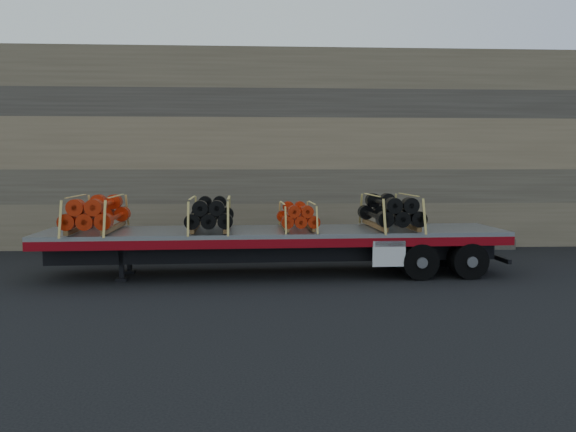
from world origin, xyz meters
name	(u,v)px	position (x,y,z in m)	size (l,w,h in m)	color
ground	(311,276)	(0.00, 0.00, 0.00)	(120.00, 120.00, 0.00)	black
rock_wall	(295,150)	(0.00, 6.50, 3.50)	(44.00, 3.00, 7.00)	#7A6B54
trailer	(275,252)	(-0.95, 0.35, 0.61)	(12.23, 2.35, 1.22)	#9B9EA2
bundle_front	(97,214)	(-5.60, 0.20, 1.67)	(1.25, 2.50, 0.88)	#BA2309
bundle_midfront	(211,214)	(-2.65, 0.30, 1.64)	(1.17, 2.35, 0.83)	black
bundle_midrear	(297,217)	(-0.35, 0.37, 1.57)	(0.97, 1.94, 0.69)	#BA2309
bundle_rear	(390,212)	(2.20, 0.46, 1.66)	(1.24, 2.49, 0.88)	black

